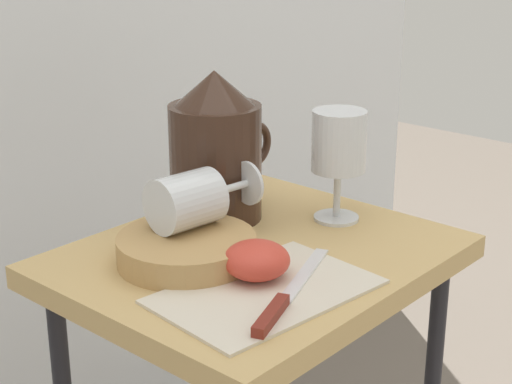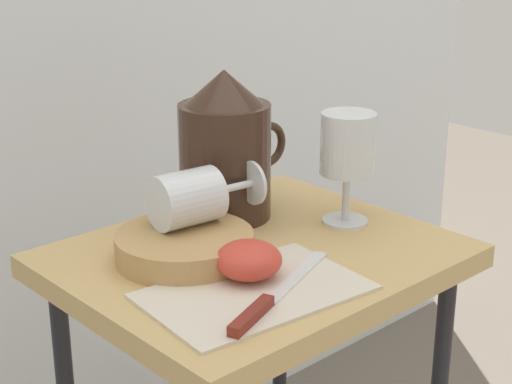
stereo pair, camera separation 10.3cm
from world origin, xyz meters
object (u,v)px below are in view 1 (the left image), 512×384
(table, at_px, (256,309))
(wine_glass_upright, at_px, (339,147))
(basket_tray, at_px, (187,249))
(apple_half_left, at_px, (257,260))
(knife, at_px, (283,300))
(wine_glass_tipped_near, at_px, (189,200))
(pitcher, at_px, (216,159))

(table, height_order, wine_glass_upright, wine_glass_upright)
(basket_tray, height_order, wine_glass_upright, wine_glass_upright)
(wine_glass_upright, distance_m, apple_half_left, 0.24)
(table, distance_m, wine_glass_upright, 0.25)
(basket_tray, distance_m, knife, 0.17)
(basket_tray, relative_size, wine_glass_upright, 1.10)
(table, relative_size, wine_glass_tipped_near, 4.44)
(wine_glass_upright, relative_size, wine_glass_tipped_near, 1.02)
(table, xyz_separation_m, wine_glass_tipped_near, (-0.06, 0.06, 0.16))
(wine_glass_tipped_near, height_order, apple_half_left, wine_glass_tipped_near)
(wine_glass_upright, xyz_separation_m, knife, (-0.26, -0.11, -0.10))
(wine_glass_upright, distance_m, knife, 0.30)
(table, distance_m, pitcher, 0.22)
(basket_tray, bearing_deg, wine_glass_tipped_near, 38.56)
(wine_glass_upright, height_order, knife, wine_glass_upright)
(basket_tray, xyz_separation_m, apple_half_left, (0.02, -0.10, 0.01))
(pitcher, bearing_deg, wine_glass_tipped_near, -151.53)
(table, relative_size, basket_tray, 3.92)
(wine_glass_upright, xyz_separation_m, wine_glass_tipped_near, (-0.22, 0.07, -0.04))
(wine_glass_upright, xyz_separation_m, apple_half_left, (-0.22, -0.05, -0.08))
(table, xyz_separation_m, wine_glass_upright, (0.16, -0.01, 0.19))
(table, relative_size, apple_half_left, 8.56)
(table, distance_m, apple_half_left, 0.14)
(wine_glass_tipped_near, bearing_deg, table, -45.47)
(basket_tray, distance_m, wine_glass_upright, 0.26)
(table, xyz_separation_m, knife, (-0.10, -0.13, 0.09))
(basket_tray, xyz_separation_m, wine_glass_tipped_near, (0.03, 0.02, 0.05))
(table, bearing_deg, apple_half_left, -138.20)
(table, relative_size, pitcher, 3.23)
(table, bearing_deg, wine_glass_upright, -4.46)
(pitcher, xyz_separation_m, wine_glass_tipped_near, (-0.11, -0.06, -0.02))
(basket_tray, distance_m, wine_glass_tipped_near, 0.06)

